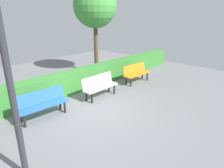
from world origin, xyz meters
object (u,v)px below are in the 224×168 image
(bench_white, at_px, (99,85))
(lamp_post, at_px, (4,50))
(tree_near, at_px, (95,6))
(bench_blue, at_px, (42,103))
(bench_orange, at_px, (136,72))

(bench_white, xyz_separation_m, lamp_post, (3.83, 1.89, 2.09))
(bench_white, height_order, tree_near, tree_near)
(bench_blue, relative_size, tree_near, 0.36)
(bench_white, bearing_deg, bench_blue, -3.67)
(bench_blue, bearing_deg, tree_near, -147.98)
(bench_blue, xyz_separation_m, tree_near, (-4.71, -2.63, 2.99))
(bench_white, relative_size, lamp_post, 0.42)
(bench_orange, distance_m, lamp_post, 6.86)
(bench_blue, bearing_deg, bench_orange, -177.96)
(bench_white, xyz_separation_m, bench_blue, (2.37, -0.11, 0.00))
(bench_white, distance_m, bench_blue, 2.38)
(bench_blue, bearing_deg, lamp_post, 56.64)
(bench_white, height_order, bench_blue, same)
(bench_white, bearing_deg, bench_orange, -179.92)
(bench_orange, height_order, bench_blue, same)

